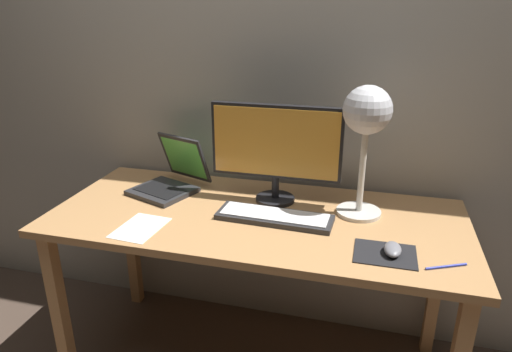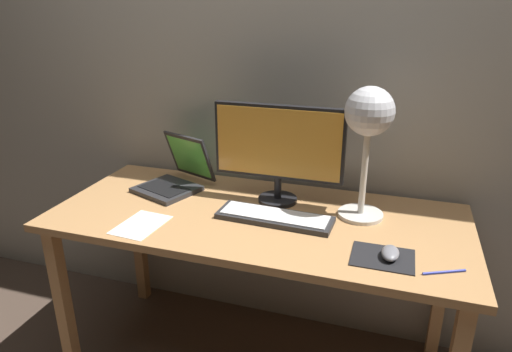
% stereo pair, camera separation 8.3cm
% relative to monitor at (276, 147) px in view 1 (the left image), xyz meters
% --- Properties ---
extents(back_wall, '(4.80, 0.06, 2.60)m').
position_rel_monitor_xyz_m(back_wall, '(-0.04, 0.25, 0.32)').
color(back_wall, '#9E998E').
rests_on(back_wall, ground).
extents(desk, '(1.60, 0.70, 0.74)m').
position_rel_monitor_xyz_m(desk, '(-0.04, -0.15, -0.32)').
color(desk, tan).
rests_on(desk, ground).
extents(monitor, '(0.53, 0.16, 0.40)m').
position_rel_monitor_xyz_m(monitor, '(0.00, 0.00, 0.00)').
color(monitor, black).
rests_on(monitor, desk).
extents(keyboard_main, '(0.45, 0.16, 0.03)m').
position_rel_monitor_xyz_m(keyboard_main, '(0.04, -0.17, -0.22)').
color(keyboard_main, '#28282B').
rests_on(keyboard_main, desk).
extents(laptop, '(0.33, 0.36, 0.23)m').
position_rel_monitor_xyz_m(laptop, '(-0.46, 0.02, -0.17)').
color(laptop, '#28282B').
rests_on(laptop, desk).
extents(desk_lamp, '(0.18, 0.18, 0.50)m').
position_rel_monitor_xyz_m(desk_lamp, '(0.34, -0.04, 0.14)').
color(desk_lamp, beige).
rests_on(desk_lamp, desk).
extents(mousepad, '(0.20, 0.16, 0.00)m').
position_rel_monitor_xyz_m(mousepad, '(0.44, -0.33, -0.23)').
color(mousepad, black).
rests_on(mousepad, desk).
extents(mouse, '(0.06, 0.10, 0.03)m').
position_rel_monitor_xyz_m(mouse, '(0.46, -0.32, -0.22)').
color(mouse, slate).
rests_on(mouse, mousepad).
extents(paper_sheet_near_mouse, '(0.16, 0.22, 0.00)m').
position_rel_monitor_xyz_m(paper_sheet_near_mouse, '(-0.43, -0.36, -0.23)').
color(paper_sheet_near_mouse, white).
rests_on(paper_sheet_near_mouse, desk).
extents(pen, '(0.13, 0.07, 0.01)m').
position_rel_monitor_xyz_m(pen, '(0.63, -0.36, -0.23)').
color(pen, '#2633A5').
rests_on(pen, desk).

